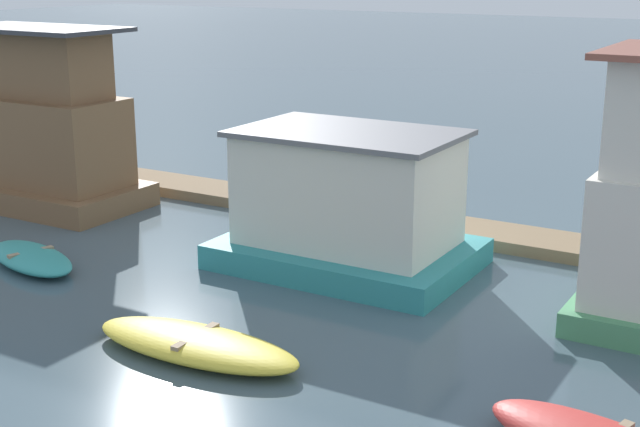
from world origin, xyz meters
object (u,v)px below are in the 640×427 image
Objects in this scene: dinghy_teal at (31,258)px; mooring_post_near_right at (85,157)px; houseboat_brown at (42,131)px; mooring_post_near_left at (296,191)px; houseboat_teal at (348,205)px; dinghy_yellow at (196,344)px.

mooring_post_near_right reaches higher than dinghy_teal.
dinghy_teal is (3.91, -4.16, -1.95)m from houseboat_brown.
houseboat_brown is at bearing -164.44° from mooring_post_near_left.
houseboat_teal reaches higher than dinghy_teal.
dinghy_teal is 6.62m from dinghy_yellow.
houseboat_brown reaches higher than dinghy_teal.
dinghy_yellow is 2.41× the size of mooring_post_near_left.
mooring_post_near_left is (7.75, 0.00, -0.10)m from mooring_post_near_right.
dinghy_yellow is at bearing -37.16° from mooring_post_near_right.
dinghy_teal is 0.80× the size of dinghy_yellow.
dinghy_teal is at bearing 163.07° from dinghy_yellow.
mooring_post_near_right reaches higher than mooring_post_near_left.
mooring_post_near_left is at bearing 0.00° from mooring_post_near_right.
dinghy_yellow is (10.25, -6.09, -1.94)m from houseboat_brown.
mooring_post_near_left is at bearing 15.56° from houseboat_brown.
mooring_post_near_right reaches higher than dinghy_yellow.
houseboat_teal is 10.93m from mooring_post_near_right.
dinghy_teal is (-6.28, -3.79, -1.26)m from houseboat_teal.
houseboat_brown is 12.07m from dinghy_yellow.
mooring_post_near_left reaches higher than dinghy_yellow.
dinghy_teal is 1.92× the size of mooring_post_near_left.
mooring_post_near_right is at bearing 180.00° from mooring_post_near_left.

